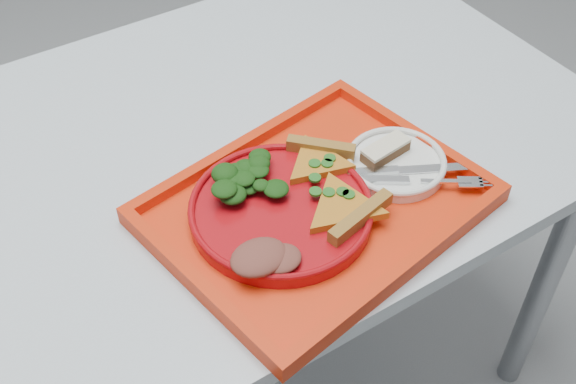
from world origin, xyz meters
name	(u,v)px	position (x,y,z in m)	size (l,w,h in m)	color
table	(126,217)	(0.00, 0.00, 0.68)	(1.60, 0.80, 0.75)	#B3BDC9
tray_main	(317,208)	(0.22, -0.21, 0.76)	(0.45, 0.35, 0.01)	red
dinner_plate	(281,212)	(0.17, -0.20, 0.77)	(0.26, 0.26, 0.02)	#A20A10
side_plate	(396,165)	(0.37, -0.21, 0.77)	(0.15, 0.15, 0.01)	white
pizza_slice_a	(343,205)	(0.24, -0.25, 0.79)	(0.13, 0.11, 0.02)	gold
pizza_slice_b	(317,160)	(0.26, -0.16, 0.79)	(0.12, 0.10, 0.02)	gold
salad_heap	(248,179)	(0.15, -0.14, 0.80)	(0.09, 0.08, 0.04)	black
meat_portion	(259,257)	(0.09, -0.27, 0.79)	(0.08, 0.06, 0.02)	brown
dessert_bar	(386,150)	(0.36, -0.19, 0.79)	(0.08, 0.04, 0.02)	#452F17
knife	(408,169)	(0.37, -0.24, 0.78)	(0.18, 0.02, 0.01)	silver
fork	(419,181)	(0.37, -0.26, 0.78)	(0.18, 0.02, 0.01)	silver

